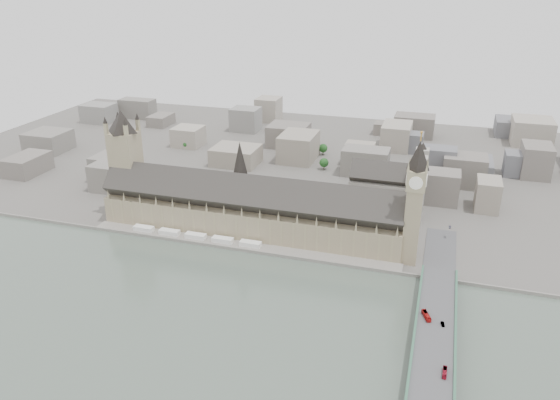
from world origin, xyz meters
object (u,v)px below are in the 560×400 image
(palace_of_westminster, at_px, (250,209))
(car_approach, at_px, (450,227))
(elizabeth_tower, at_px, (415,194))
(red_bus_south, at_px, (445,372))
(red_bus_north, at_px, (426,315))
(westminster_bridge, at_px, (435,332))
(victoria_tower, at_px, (126,158))
(car_silver, at_px, (443,324))
(westminster_abbey, at_px, (389,190))

(palace_of_westminster, relative_size, car_approach, 53.24)
(elizabeth_tower, xyz_separation_m, car_approach, (29.97, 52.00, -47.11))
(palace_of_westminster, height_order, car_approach, palace_of_westminster)
(elizabeth_tower, xyz_separation_m, red_bus_south, (30.55, -139.89, -46.51))
(red_bus_north, xyz_separation_m, car_approach, (12.09, 140.67, -0.90))
(palace_of_westminster, xyz_separation_m, car_approach, (167.97, 40.30, -11.73))
(westminster_bridge, xyz_separation_m, car_approach, (5.97, 147.50, 5.85))
(red_bus_north, bearing_deg, victoria_tower, 136.96)
(victoria_tower, bearing_deg, red_bus_north, -21.00)
(elizabeth_tower, bearing_deg, victoria_tower, 176.04)
(car_silver, bearing_deg, palace_of_westminster, 134.61)
(palace_of_westminster, bearing_deg, westminster_bridge, -33.49)
(victoria_tower, height_order, westminster_bridge, victoria_tower)
(westminster_abbey, relative_size, red_bus_south, 7.12)
(westminster_abbey, xyz_separation_m, red_bus_south, (57.63, -226.89, -13.50))
(red_bus_north, height_order, car_approach, red_bus_north)
(westminster_bridge, xyz_separation_m, red_bus_north, (-6.11, 6.83, 6.75))
(elizabeth_tower, height_order, car_silver, elizabeth_tower)
(westminster_bridge, bearing_deg, car_silver, 23.56)
(victoria_tower, bearing_deg, westminster_bridge, -21.78)
(victoria_tower, bearing_deg, car_silver, -21.18)
(elizabeth_tower, distance_m, red_bus_south, 150.55)
(westminster_bridge, relative_size, car_silver, 67.50)
(elizabeth_tower, xyz_separation_m, westminster_abbey, (-27.08, 87.00, -33.01))
(victoria_tower, relative_size, car_approach, 20.09)
(palace_of_westminster, relative_size, red_bus_south, 27.76)
(westminster_abbey, bearing_deg, victoria_tower, -163.50)
(victoria_tower, distance_m, red_bus_south, 333.55)
(elizabeth_tower, distance_m, car_silver, 108.55)
(red_bus_south, height_order, car_silver, red_bus_south)
(westminster_abbey, bearing_deg, palace_of_westminster, -145.83)
(car_silver, bearing_deg, victoria_tower, 145.81)
(car_silver, xyz_separation_m, car_approach, (1.78, 145.67, -0.07))
(red_bus_south, height_order, car_approach, red_bus_south)
(westminster_abbey, distance_m, car_silver, 189.46)
(red_bus_south, xyz_separation_m, car_silver, (-2.36, 46.22, -0.54))
(palace_of_westminster, distance_m, car_silver, 197.13)
(red_bus_north, bearing_deg, westminster_bridge, -70.23)
(elizabeth_tower, bearing_deg, car_approach, 60.04)
(westminster_bridge, relative_size, red_bus_north, 27.86)
(red_bus_north, height_order, red_bus_south, red_bus_north)
(westminster_bridge, bearing_deg, red_bus_south, -81.60)
(car_approach, bearing_deg, elizabeth_tower, -122.17)
(elizabeth_tower, xyz_separation_m, car_silver, (28.19, -93.67, -47.04))
(palace_of_westminster, distance_m, elizabeth_tower, 142.94)
(red_bus_north, xyz_separation_m, car_silver, (10.30, -5.01, -0.83))
(westminster_abbey, bearing_deg, car_approach, -31.53)
(car_silver, bearing_deg, red_bus_south, -100.08)
(red_bus_south, bearing_deg, westminster_abbey, 105.62)
(victoria_tower, xyz_separation_m, car_approach, (289.97, 34.00, -44.23))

